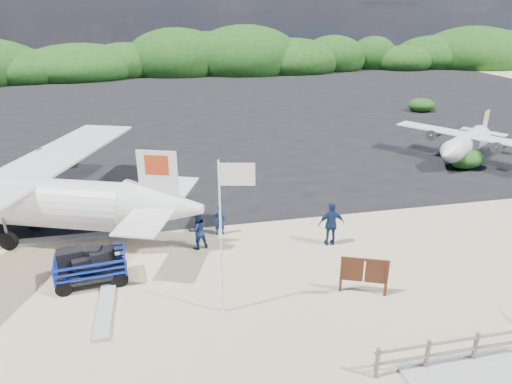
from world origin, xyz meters
TOP-DOWN VIEW (x-y plane):
  - ground at (0.00, 0.00)m, footprint 160.00×160.00m
  - asphalt_apron at (0.00, 30.00)m, footprint 90.00×50.00m
  - vegetation_band at (0.00, 55.00)m, footprint 124.00×8.00m
  - fence at (6.00, -5.00)m, footprint 6.40×2.00m
  - baggage_cart at (-5.08, 1.40)m, footprint 2.81×1.79m
  - flagpole at (-0.66, -1.29)m, footprint 1.13×0.67m
  - signboard at (4.29, -1.26)m, footprint 1.68×0.81m
  - crew_a at (-0.03, 4.22)m, footprint 0.61×0.46m
  - crew_b at (-1.07, 3.18)m, footprint 0.96×0.84m
  - crew_c at (4.43, 2.32)m, footprint 1.16×0.57m
  - aircraft_large at (11.20, 26.26)m, footprint 23.39×23.39m
  - aircraft_small at (-9.15, 32.33)m, footprint 10.57×10.57m

SIDE VIEW (x-z plane):
  - ground at x=0.00m, z-range 0.00..0.00m
  - asphalt_apron at x=0.00m, z-range -0.02..0.02m
  - vegetation_band at x=0.00m, z-range -2.20..2.20m
  - fence at x=6.00m, z-range -0.55..0.55m
  - baggage_cart at x=-5.08m, z-range -0.67..0.67m
  - flagpole at x=-0.66m, z-range -2.66..2.66m
  - signboard at x=4.29m, z-range -0.72..0.72m
  - aircraft_large at x=11.20m, z-range -2.73..2.73m
  - aircraft_small at x=-9.15m, z-range -1.37..1.37m
  - crew_a at x=-0.03m, z-range 0.00..1.50m
  - crew_b at x=-1.07m, z-range 0.00..1.69m
  - crew_c at x=4.43m, z-range 0.00..1.91m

